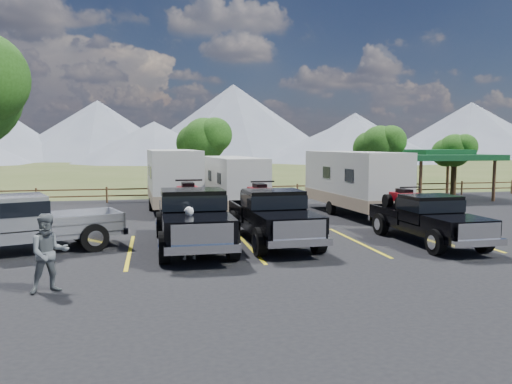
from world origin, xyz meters
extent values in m
plane|color=#425524|center=(0.00, 0.00, 0.00)|extent=(320.00, 320.00, 0.00)
cube|color=black|center=(0.00, 3.00, 0.02)|extent=(44.00, 34.00, 0.04)
cube|color=yellow|center=(-6.00, 4.00, 0.04)|extent=(0.12, 5.50, 0.01)
cube|color=yellow|center=(-2.00, 4.00, 0.04)|extent=(0.12, 5.50, 0.01)
cube|color=yellow|center=(2.00, 4.00, 0.04)|extent=(0.12, 5.50, 0.01)
cube|color=yellow|center=(6.00, 4.00, 0.04)|extent=(0.12, 5.50, 0.01)
cylinder|color=black|center=(9.00, 17.00, 1.40)|extent=(0.39, 0.39, 2.80)
sphere|color=#204B12|center=(9.00, 17.00, 3.50)|extent=(2.52, 2.52, 2.52)
sphere|color=#204B12|center=(9.54, 16.55, 3.77)|extent=(1.98, 1.98, 1.98)
sphere|color=#204B12|center=(8.50, 17.40, 3.32)|extent=(2.16, 2.16, 2.16)
cylinder|color=black|center=(15.00, 18.00, 1.26)|extent=(0.38, 0.38, 2.52)
sphere|color=#204B12|center=(15.00, 18.00, 3.15)|extent=(2.24, 2.24, 2.24)
sphere|color=#204B12|center=(15.48, 17.60, 3.39)|extent=(1.76, 1.76, 1.76)
sphere|color=#204B12|center=(14.55, 18.35, 2.99)|extent=(1.92, 1.92, 1.92)
cylinder|color=black|center=(-2.00, 19.00, 1.54)|extent=(0.41, 0.41, 3.08)
sphere|color=#204B12|center=(-2.00, 19.00, 3.85)|extent=(2.80, 2.80, 2.80)
sphere|color=#204B12|center=(-1.40, 18.50, 4.15)|extent=(2.20, 2.20, 2.20)
sphere|color=#204B12|center=(-2.56, 19.44, 3.65)|extent=(2.40, 2.40, 2.40)
cylinder|color=brown|center=(-12.00, 18.50, 0.50)|extent=(0.12, 0.12, 1.00)
cylinder|color=brown|center=(-8.00, 18.50, 0.50)|extent=(0.12, 0.12, 1.00)
cylinder|color=brown|center=(-4.00, 18.50, 0.50)|extent=(0.12, 0.12, 1.00)
cylinder|color=brown|center=(0.00, 18.50, 0.50)|extent=(0.12, 0.12, 1.00)
cylinder|color=brown|center=(4.00, 18.50, 0.50)|extent=(0.12, 0.12, 1.00)
cylinder|color=brown|center=(8.00, 18.50, 0.50)|extent=(0.12, 0.12, 1.00)
cylinder|color=brown|center=(12.00, 18.50, 0.50)|extent=(0.12, 0.12, 1.00)
cylinder|color=brown|center=(16.00, 18.50, 0.50)|extent=(0.12, 0.12, 1.00)
cylinder|color=brown|center=(20.00, 18.50, 0.50)|extent=(0.12, 0.12, 1.00)
cube|color=brown|center=(2.00, 18.50, 0.45)|extent=(36.00, 0.06, 0.08)
cube|color=brown|center=(2.00, 18.50, 0.85)|extent=(36.00, 0.06, 0.08)
cylinder|color=brown|center=(10.50, 14.50, 1.30)|extent=(0.20, 0.20, 2.60)
cylinder|color=brown|center=(10.50, 19.50, 1.30)|extent=(0.20, 0.20, 2.60)
cylinder|color=brown|center=(15.50, 14.50, 1.30)|extent=(0.20, 0.20, 2.60)
cylinder|color=brown|center=(15.50, 19.50, 1.30)|extent=(0.20, 0.20, 2.60)
cube|color=#165028|center=(13.00, 17.00, 2.75)|extent=(6.20, 6.20, 0.35)
cube|color=#165028|center=(13.00, 17.00, 3.05)|extent=(3.50, 3.50, 0.35)
cone|color=slate|center=(-18.00, 112.00, 7.00)|extent=(44.00, 44.00, 14.00)
cone|color=slate|center=(14.00, 108.00, 9.00)|extent=(52.00, 52.00, 18.00)
cone|color=slate|center=(48.00, 114.00, 6.00)|extent=(40.00, 40.00, 12.00)
cone|color=slate|center=(80.00, 110.00, 7.50)|extent=(50.00, 50.00, 15.00)
cone|color=slate|center=(-5.00, 87.00, 4.00)|extent=(32.00, 32.00, 8.00)
cone|color=slate|center=(35.00, 84.00, 4.50)|extent=(40.00, 40.00, 9.00)
cube|color=black|center=(-3.91, 4.15, 0.73)|extent=(2.06, 6.24, 0.39)
cube|color=black|center=(-3.89, 2.05, 1.13)|extent=(2.11, 1.98, 0.55)
cube|color=black|center=(-3.91, 4.01, 1.51)|extent=(2.07, 1.72, 1.09)
cube|color=black|center=(-3.91, 4.01, 1.68)|extent=(2.11, 1.79, 0.49)
cube|color=black|center=(-3.93, 6.11, 1.03)|extent=(2.12, 2.64, 0.60)
cube|color=silver|center=(-3.88, 0.94, 1.08)|extent=(1.75, 0.10, 0.60)
cube|color=silver|center=(-3.88, 0.87, 0.66)|extent=(2.14, 0.21, 0.24)
cube|color=silver|center=(-3.94, 7.42, 0.66)|extent=(2.14, 0.19, 0.24)
cylinder|color=black|center=(-4.92, 1.98, 0.53)|extent=(0.34, 0.98, 0.98)
cylinder|color=black|center=(-2.87, 1.99, 0.53)|extent=(0.34, 0.98, 0.98)
cylinder|color=black|center=(-4.96, 6.30, 0.53)|extent=(0.34, 0.98, 0.98)
cylinder|color=black|center=(-2.91, 6.31, 0.53)|extent=(0.34, 0.98, 0.98)
cube|color=maroon|center=(-3.93, 6.11, 1.76)|extent=(0.78, 1.42, 0.38)
cube|color=black|center=(-3.93, 6.11, 2.04)|extent=(0.44, 0.82, 0.20)
cube|color=maroon|center=(-3.92, 5.51, 1.87)|extent=(0.88, 0.39, 0.24)
cylinder|color=black|center=(-3.92, 5.62, 2.25)|extent=(0.98, 0.07, 0.07)
cylinder|color=black|center=(-4.41, 5.50, 1.55)|extent=(0.29, 0.61, 0.61)
cylinder|color=black|center=(-3.43, 5.51, 1.55)|extent=(0.29, 0.61, 0.61)
cylinder|color=black|center=(-4.42, 6.70, 1.55)|extent=(0.29, 0.61, 0.61)
cylinder|color=black|center=(-3.44, 6.71, 1.55)|extent=(0.29, 0.61, 0.61)
cube|color=black|center=(-1.05, 4.45, 0.69)|extent=(2.12, 5.97, 0.37)
cube|color=black|center=(-0.98, 2.46, 1.08)|extent=(2.06, 1.94, 0.52)
cube|color=black|center=(-1.05, 4.33, 1.44)|extent=(2.01, 1.69, 1.04)
cube|color=black|center=(-1.05, 4.33, 1.59)|extent=(2.05, 1.75, 0.47)
cube|color=black|center=(-1.12, 6.32, 0.98)|extent=(2.08, 2.56, 0.57)
cube|color=silver|center=(-0.94, 1.41, 1.02)|extent=(1.66, 0.14, 0.57)
cube|color=silver|center=(-0.94, 1.35, 0.63)|extent=(2.04, 0.26, 0.23)
cube|color=silver|center=(-1.16, 7.56, 0.63)|extent=(2.04, 0.24, 0.23)
cylinder|color=black|center=(-1.95, 2.37, 0.51)|extent=(0.34, 0.94, 0.93)
cylinder|color=black|center=(0.00, 2.44, 0.51)|extent=(0.34, 0.94, 0.93)
cylinder|color=black|center=(-2.10, 6.47, 0.51)|extent=(0.34, 0.94, 0.93)
cylinder|color=black|center=(-0.15, 6.54, 0.51)|extent=(0.34, 0.94, 0.93)
cube|color=maroon|center=(-1.12, 6.32, 1.68)|extent=(0.77, 1.37, 0.36)
cube|color=black|center=(-1.12, 6.32, 1.94)|extent=(0.44, 0.79, 0.19)
cube|color=maroon|center=(-1.10, 5.75, 1.78)|extent=(0.84, 0.39, 0.23)
cylinder|color=black|center=(-1.10, 5.85, 2.14)|extent=(0.93, 0.10, 0.06)
cylinder|color=black|center=(-1.56, 5.73, 1.47)|extent=(0.29, 0.59, 0.58)
cylinder|color=black|center=(-0.63, 5.76, 1.47)|extent=(0.29, 0.59, 0.58)
cylinder|color=black|center=(-1.61, 6.87, 1.47)|extent=(0.29, 0.59, 0.58)
cylinder|color=black|center=(-0.67, 6.90, 1.47)|extent=(0.29, 0.59, 0.58)
cube|color=black|center=(4.40, 3.30, 0.63)|extent=(1.88, 5.38, 0.34)
cube|color=black|center=(4.46, 1.51, 0.98)|extent=(1.85, 1.74, 0.47)
cube|color=black|center=(4.40, 3.19, 1.30)|extent=(1.80, 1.51, 0.94)
cube|color=black|center=(4.40, 3.19, 1.44)|extent=(1.84, 1.57, 0.42)
cube|color=black|center=(4.35, 4.99, 0.89)|extent=(1.86, 2.30, 0.51)
cube|color=silver|center=(4.49, 0.56, 0.93)|extent=(1.50, 0.12, 0.51)
cube|color=silver|center=(4.49, 0.50, 0.57)|extent=(1.84, 0.22, 0.21)
cube|color=silver|center=(4.31, 6.11, 0.57)|extent=(1.84, 0.21, 0.21)
cylinder|color=black|center=(3.58, 1.43, 0.46)|extent=(0.31, 0.85, 0.84)
cylinder|color=black|center=(5.34, 1.48, 0.46)|extent=(0.31, 0.85, 0.84)
cylinder|color=black|center=(3.47, 5.13, 0.46)|extent=(0.31, 0.85, 0.84)
cylinder|color=black|center=(5.22, 5.18, 0.46)|extent=(0.31, 0.85, 0.84)
cube|color=maroon|center=(4.35, 4.99, 1.52)|extent=(0.69, 1.24, 0.33)
cube|color=black|center=(4.35, 4.99, 1.75)|extent=(0.40, 0.71, 0.17)
cube|color=maroon|center=(4.37, 4.47, 1.61)|extent=(0.76, 0.35, 0.21)
cylinder|color=black|center=(4.36, 4.57, 1.94)|extent=(0.84, 0.08, 0.06)
cylinder|color=black|center=(3.94, 4.46, 1.33)|extent=(0.26, 0.53, 0.52)
cylinder|color=black|center=(4.79, 4.49, 1.33)|extent=(0.26, 0.53, 0.52)
cylinder|color=black|center=(3.91, 5.49, 1.33)|extent=(0.26, 0.53, 0.52)
cylinder|color=black|center=(4.75, 5.51, 1.33)|extent=(0.26, 0.53, 0.52)
cube|color=silver|center=(-4.21, 14.00, 1.93)|extent=(2.69, 7.54, 2.68)
cube|color=gray|center=(-4.21, 14.00, 0.88)|extent=(2.72, 7.58, 0.60)
cube|color=black|center=(-5.33, 12.09, 2.19)|extent=(0.06, 0.89, 0.60)
cube|color=black|center=(-2.93, 12.19, 2.19)|extent=(0.06, 0.89, 0.60)
cylinder|color=black|center=(-5.34, 14.25, 0.39)|extent=(0.28, 0.70, 0.69)
cylinder|color=black|center=(-3.10, 14.34, 0.39)|extent=(0.28, 0.70, 0.69)
cube|color=black|center=(-4.02, 9.39, 0.54)|extent=(0.19, 1.79, 0.10)
cube|color=silver|center=(-1.21, 12.58, 1.72)|extent=(2.65, 6.76, 2.38)
cube|color=gray|center=(-1.21, 12.58, 0.79)|extent=(2.67, 6.80, 0.53)
cube|color=black|center=(-2.14, 10.84, 1.95)|extent=(0.08, 0.79, 0.53)
cube|color=black|center=(-0.01, 11.02, 1.95)|extent=(0.08, 0.79, 0.53)
cylinder|color=black|center=(-2.22, 12.76, 0.35)|extent=(0.27, 0.63, 0.62)
cylinder|color=black|center=(-0.24, 12.92, 0.35)|extent=(0.27, 0.63, 0.62)
cube|color=black|center=(-0.88, 8.49, 0.48)|extent=(0.23, 1.59, 0.09)
cube|color=silver|center=(4.64, 10.66, 1.88)|extent=(2.86, 7.43, 2.62)
cube|color=gray|center=(4.64, 10.66, 0.86)|extent=(2.88, 7.47, 0.58)
cube|color=black|center=(3.60, 8.75, 2.15)|extent=(0.08, 0.87, 0.58)
cube|color=black|center=(5.94, 8.93, 2.15)|extent=(0.08, 0.87, 0.58)
cylinder|color=black|center=(3.52, 10.87, 0.38)|extent=(0.29, 0.70, 0.68)
cylinder|color=black|center=(5.71, 11.03, 0.38)|extent=(0.29, 0.70, 0.68)
cube|color=black|center=(4.97, 6.16, 0.53)|extent=(0.24, 1.75, 0.10)
cube|color=#A8AAB1|center=(-9.37, 4.43, 0.68)|extent=(6.11, 3.75, 0.37)
cube|color=#A8AAB1|center=(-9.48, 4.38, 1.42)|extent=(2.15, 2.35, 1.02)
cube|color=black|center=(-9.48, 4.38, 1.57)|extent=(2.22, 2.41, 0.46)
cube|color=#A8AAB1|center=(-7.64, 5.05, 0.96)|extent=(2.97, 2.68, 0.56)
cube|color=silver|center=(-6.49, 5.47, 0.62)|extent=(0.83, 1.94, 0.22)
cylinder|color=black|center=(-7.79, 6.02, 0.50)|extent=(0.97, 0.60, 0.92)
cylinder|color=black|center=(-7.14, 4.21, 0.50)|extent=(0.97, 0.60, 0.92)
imported|color=white|center=(-4.17, 2.45, 0.86)|extent=(0.64, 0.47, 1.63)
imported|color=slate|center=(-7.66, -0.34, 0.99)|extent=(1.11, 0.99, 1.90)
camera|label=1|loc=(-5.17, -12.74, 3.56)|focal=35.00mm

